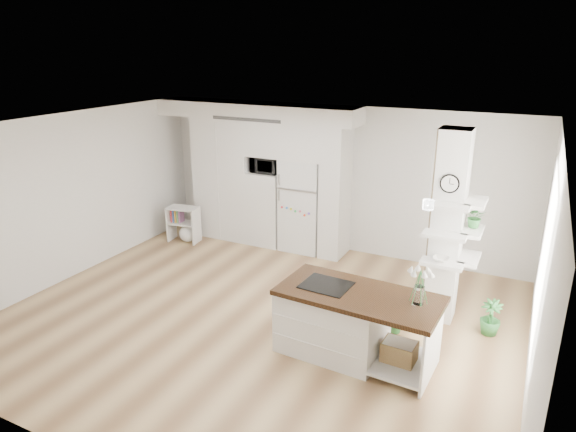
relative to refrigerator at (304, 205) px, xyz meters
name	(u,v)px	position (x,y,z in m)	size (l,w,h in m)	color
floor	(258,318)	(0.53, -2.68, -0.88)	(7.00, 6.00, 0.01)	tan
room	(256,193)	(0.53, -2.68, 0.98)	(7.04, 6.04, 2.72)	white
cabinet_wall	(260,167)	(-0.92, -0.01, 0.63)	(4.00, 0.71, 2.70)	silver
refrigerator	(304,205)	(0.00, 0.00, 0.00)	(0.78, 0.69, 1.75)	white
column	(453,230)	(2.90, -1.55, 0.48)	(0.69, 0.90, 2.70)	silver
window	(544,256)	(4.00, -2.38, 0.62)	(2.40, 2.40, 0.00)	white
pendant_light	(386,186)	(2.23, -2.53, 1.24)	(0.12, 0.12, 0.10)	white
kitchen_island	(341,320)	(1.88, -2.96, -0.41)	(2.00, 1.04, 1.45)	silver
bookshelf	(185,227)	(-2.25, -0.70, -0.57)	(0.63, 0.42, 0.70)	silver
floor_plant_a	(397,317)	(2.40, -2.20, -0.63)	(0.26, 0.21, 0.48)	#2E7533
floor_plant_b	(490,317)	(3.52, -1.67, -0.63)	(0.28, 0.28, 0.49)	#2E7533
microwave	(266,165)	(-0.75, -0.06, 0.69)	(0.54, 0.37, 0.30)	#2D2D2D
shelf_plant	(475,217)	(3.15, -1.38, 0.65)	(0.27, 0.23, 0.30)	#2E7533
decor_bowl	(441,259)	(2.82, -1.78, 0.13)	(0.22, 0.22, 0.05)	white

